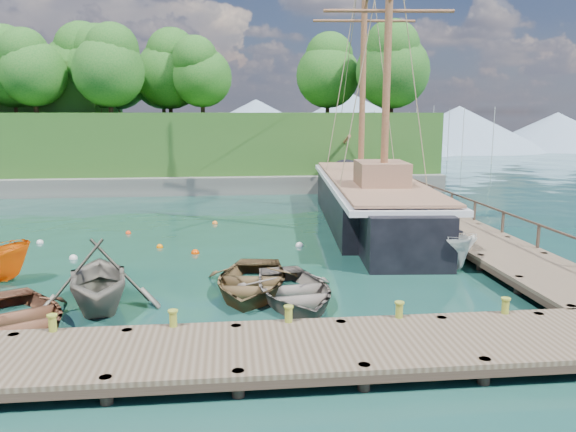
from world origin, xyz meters
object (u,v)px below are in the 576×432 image
rowboat_2 (251,292)px  cabin_boat_white (438,262)px  rowboat_0 (19,329)px  schooner (370,204)px  rowboat_1 (100,308)px  rowboat_3 (294,301)px

rowboat_2 → cabin_boat_white: size_ratio=1.11×
rowboat_0 → schooner: size_ratio=0.18×
rowboat_1 → cabin_boat_white: rowboat_1 is taller
rowboat_0 → cabin_boat_white: cabin_boat_white is taller
rowboat_2 → rowboat_1: bearing=-157.5°
rowboat_1 → rowboat_3: rowboat_1 is taller
rowboat_0 → schooner: bearing=16.1°
rowboat_2 → rowboat_3: size_ratio=1.03×
rowboat_1 → rowboat_2: size_ratio=0.88×
rowboat_3 → rowboat_1: bearing=172.3°
rowboat_1 → rowboat_3: bearing=-11.4°
rowboat_1 → schooner: schooner is taller
rowboat_2 → cabin_boat_white: bearing=30.8°
rowboat_1 → rowboat_2: bearing=1.4°
rowboat_2 → cabin_boat_white: 8.36m
rowboat_0 → rowboat_1: size_ratio=1.09×
rowboat_0 → cabin_boat_white: size_ratio=1.07×
rowboat_0 → cabin_boat_white: 15.53m
rowboat_3 → cabin_boat_white: 7.64m
rowboat_0 → rowboat_2: bearing=-8.1°
cabin_boat_white → schooner: bearing=85.1°
rowboat_1 → schooner: (11.87, 12.62, 1.07)m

